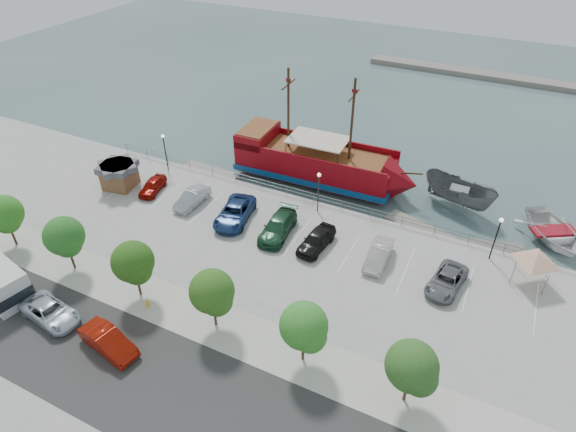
% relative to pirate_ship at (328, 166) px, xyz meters
% --- Properties ---
extents(ground, '(160.00, 160.00, 0.00)m').
position_rel_pirate_ship_xyz_m(ground, '(1.74, -13.23, -2.12)').
color(ground, '#384F53').
extents(street, '(100.00, 8.00, 0.04)m').
position_rel_pirate_ship_xyz_m(street, '(1.74, -29.23, -1.11)').
color(street, '#343434').
rests_on(street, land_slab).
extents(sidewalk, '(100.00, 4.00, 0.05)m').
position_rel_pirate_ship_xyz_m(sidewalk, '(1.74, -23.23, -1.11)').
color(sidewalk, beige).
rests_on(sidewalk, land_slab).
extents(seawall_railing, '(50.00, 0.06, 1.00)m').
position_rel_pirate_ship_xyz_m(seawall_railing, '(1.74, -5.43, -0.60)').
color(seawall_railing, '#545B5F').
rests_on(seawall_railing, land_slab).
extents(far_shore, '(40.00, 3.00, 0.80)m').
position_rel_pirate_ship_xyz_m(far_shore, '(11.74, 41.77, -1.72)').
color(far_shore, gray).
rests_on(far_shore, ground).
extents(pirate_ship, '(20.21, 6.23, 12.67)m').
position_rel_pirate_ship_xyz_m(pirate_ship, '(0.00, 0.00, 0.00)').
color(pirate_ship, maroon).
rests_on(pirate_ship, ground).
extents(patrol_boat, '(8.18, 5.22, 2.96)m').
position_rel_pirate_ship_xyz_m(patrol_boat, '(13.62, 1.44, -0.64)').
color(patrol_boat, '#53565B').
rests_on(patrol_boat, ground).
extents(speedboat, '(8.23, 8.93, 1.51)m').
position_rel_pirate_ship_xyz_m(speedboat, '(22.56, -0.18, -1.37)').
color(speedboat, silver).
rests_on(speedboat, ground).
extents(dock_west, '(6.96, 2.19, 0.39)m').
position_rel_pirate_ship_xyz_m(dock_west, '(-12.63, -4.03, -1.93)').
color(dock_west, gray).
rests_on(dock_west, ground).
extents(dock_mid, '(6.94, 3.72, 0.38)m').
position_rel_pirate_ship_xyz_m(dock_mid, '(11.23, -4.03, -1.93)').
color(dock_mid, gray).
rests_on(dock_mid, ground).
extents(dock_east, '(6.48, 3.47, 0.36)m').
position_rel_pirate_ship_xyz_m(dock_east, '(17.57, -4.03, -1.94)').
color(dock_east, slate).
rests_on(dock_east, ground).
extents(shed, '(3.76, 3.76, 2.67)m').
position_rel_pirate_ship_xyz_m(shed, '(-18.54, -11.66, 0.30)').
color(shed, brown).
rests_on(shed, land_slab).
extents(canopy_tent, '(4.22, 4.22, 3.24)m').
position_rel_pirate_ship_xyz_m(canopy_tent, '(20.92, -8.16, 1.69)').
color(canopy_tent, slate).
rests_on(canopy_tent, land_slab).
extents(street_van, '(5.30, 2.98, 1.40)m').
position_rel_pirate_ship_xyz_m(street_van, '(-10.48, -28.10, -0.42)').
color(street_van, '#B0BAC9').
rests_on(street_van, street).
extents(street_sedan, '(4.98, 2.49, 1.57)m').
position_rel_pirate_ship_xyz_m(street_sedan, '(-4.67, -28.32, -0.34)').
color(street_sedan, maroon).
rests_on(street_sedan, street).
extents(fire_hydrant, '(0.25, 0.25, 0.72)m').
position_rel_pirate_ship_xyz_m(fire_hydrant, '(-4.86, -24.03, -0.73)').
color(fire_hydrant, yellow).
rests_on(fire_hydrant, sidewalk).
extents(lamp_post_left, '(0.36, 0.36, 4.28)m').
position_rel_pirate_ship_xyz_m(lamp_post_left, '(-16.26, -6.73, 1.82)').
color(lamp_post_left, black).
rests_on(lamp_post_left, land_slab).
extents(lamp_post_mid, '(0.36, 0.36, 4.28)m').
position_rel_pirate_ship_xyz_m(lamp_post_mid, '(1.74, -6.73, 1.82)').
color(lamp_post_mid, black).
rests_on(lamp_post_mid, land_slab).
extents(lamp_post_right, '(0.36, 0.36, 4.28)m').
position_rel_pirate_ship_xyz_m(lamp_post_right, '(17.74, -6.73, 1.82)').
color(lamp_post_right, black).
rests_on(lamp_post_right, land_slab).
extents(tree_a, '(3.30, 3.20, 5.00)m').
position_rel_pirate_ship_xyz_m(tree_a, '(-20.11, -23.30, 2.18)').
color(tree_a, '#473321').
rests_on(tree_a, sidewalk).
extents(tree_b, '(3.30, 3.20, 5.00)m').
position_rel_pirate_ship_xyz_m(tree_b, '(-13.11, -23.30, 2.18)').
color(tree_b, '#473321').
rests_on(tree_b, sidewalk).
extents(tree_c, '(3.30, 3.20, 5.00)m').
position_rel_pirate_ship_xyz_m(tree_c, '(-6.11, -23.30, 2.18)').
color(tree_c, '#473321').
rests_on(tree_c, sidewalk).
extents(tree_d, '(3.30, 3.20, 5.00)m').
position_rel_pirate_ship_xyz_m(tree_d, '(0.89, -23.30, 2.18)').
color(tree_d, '#473321').
rests_on(tree_d, sidewalk).
extents(tree_e, '(3.30, 3.20, 5.00)m').
position_rel_pirate_ship_xyz_m(tree_e, '(7.89, -23.30, 2.18)').
color(tree_e, '#473321').
rests_on(tree_e, sidewalk).
extents(tree_f, '(3.30, 3.20, 5.00)m').
position_rel_pirate_ship_xyz_m(tree_f, '(14.89, -23.30, 2.18)').
color(tree_f, '#473321').
rests_on(tree_f, sidewalk).
extents(parked_car_a, '(2.41, 4.26, 1.37)m').
position_rel_pirate_ship_xyz_m(parked_car_a, '(-14.88, -10.97, -0.44)').
color(parked_car_a, '#8C0C05').
rests_on(parked_car_a, land_slab).
extents(parked_car_b, '(1.66, 4.48, 1.46)m').
position_rel_pirate_ship_xyz_m(parked_car_b, '(-9.85, -11.12, -0.39)').
color(parked_car_b, '#979FA8').
rests_on(parked_car_b, land_slab).
extents(parked_car_c, '(3.79, 6.29, 1.63)m').
position_rel_pirate_ship_xyz_m(parked_car_c, '(-4.70, -11.52, -0.31)').
color(parked_car_c, navy).
rests_on(parked_car_c, land_slab).
extents(parked_car_d, '(2.74, 5.74, 1.62)m').
position_rel_pirate_ship_xyz_m(parked_car_d, '(-0.06, -11.67, -0.31)').
color(parked_car_d, '#1B452B').
rests_on(parked_car_d, land_slab).
extents(parked_car_e, '(2.39, 4.89, 1.60)m').
position_rel_pirate_ship_xyz_m(parked_car_e, '(3.81, -11.85, -0.32)').
color(parked_car_e, black).
rests_on(parked_car_e, land_slab).
extents(parked_car_f, '(1.68, 4.56, 1.49)m').
position_rel_pirate_ship_xyz_m(parked_car_f, '(9.27, -11.28, -0.38)').
color(parked_car_f, beige).
rests_on(parked_car_f, land_slab).
extents(parked_car_g, '(3.02, 5.18, 1.35)m').
position_rel_pirate_ship_xyz_m(parked_car_g, '(15.05, -11.90, -0.44)').
color(parked_car_g, slate).
rests_on(parked_car_g, land_slab).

